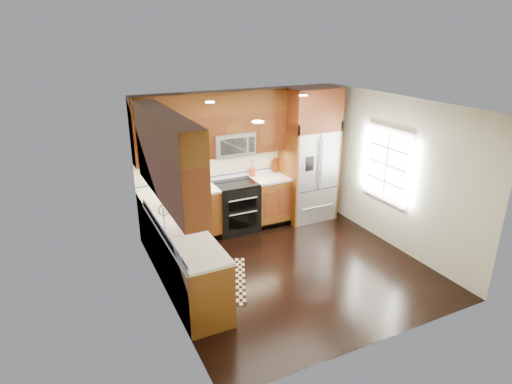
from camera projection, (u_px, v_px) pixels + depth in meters
name	position (u px, v px, depth m)	size (l,w,h in m)	color
ground	(292.00, 267.00, 6.90)	(4.00, 4.00, 0.00)	black
wall_back	(240.00, 158.00, 8.12)	(4.00, 0.02, 2.60)	beige
wall_left	(163.00, 215.00, 5.62)	(0.02, 4.00, 2.60)	beige
wall_right	(396.00, 174.00, 7.25)	(0.02, 4.00, 2.60)	beige
window	(387.00, 165.00, 7.38)	(0.04, 1.10, 1.30)	white
base_cabinets	(200.00, 234.00, 6.99)	(2.85, 3.00, 0.90)	brown
countertop	(204.00, 204.00, 6.98)	(2.86, 3.01, 0.04)	silver
upper_cabinets	(196.00, 137.00, 6.63)	(2.85, 3.00, 1.15)	maroon
range	(236.00, 207.00, 8.03)	(0.76, 0.67, 0.95)	black
microwave	(232.00, 144.00, 7.72)	(0.76, 0.40, 0.42)	#B2B2B7
refrigerator	(309.00, 155.00, 8.34)	(0.98, 0.75, 2.60)	#B2B2B7
sink_faucet	(179.00, 226.00, 6.03)	(0.54, 0.44, 0.37)	#B2B2B7
rug	(219.00, 281.00, 6.51)	(0.79, 1.32, 0.01)	black
knife_block	(184.00, 184.00, 7.54)	(0.11, 0.14, 0.26)	tan
utensil_crock	(252.00, 170.00, 8.22)	(0.15, 0.15, 0.33)	#AA3A15
cutting_board	(276.00, 171.00, 8.50)	(0.29, 0.29, 0.02)	maroon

